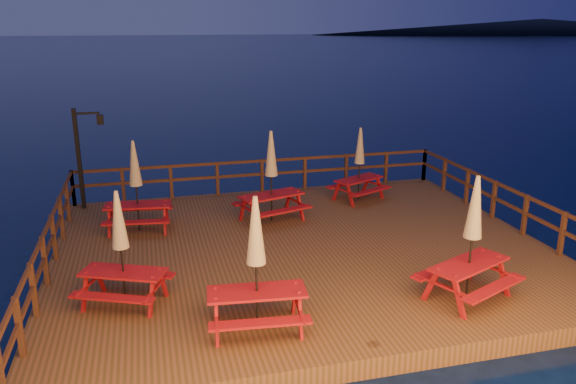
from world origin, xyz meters
The scene contains 12 objects.
ground centered at (0.00, 0.00, 0.00)m, with size 500.00×500.00×0.00m, color black.
deck centered at (0.00, 0.00, 0.20)m, with size 12.00×10.00×0.40m, color #493317.
deck_piles centered at (0.00, 0.00, -0.30)m, with size 11.44×9.44×1.40m.
railing centered at (0.00, 1.78, 1.16)m, with size 11.80×9.75×1.10m.
lamp_post centered at (-5.39, 4.55, 2.20)m, with size 0.85×0.18×3.00m.
headland_right centered at (185.00, 230.00, 3.50)m, with size 230.40×86.40×7.00m, color black.
picnic_table_0 centered at (2.77, 3.29, 1.59)m, with size 2.00×1.86×2.29m.
picnic_table_1 centered at (2.50, -3.46, 1.74)m, with size 2.24×2.07×2.57m.
picnic_table_2 centered at (-3.93, 2.18, 1.67)m, with size 1.88×1.61×2.45m.
picnic_table_3 centered at (-0.31, 2.06, 1.73)m, with size 2.14×1.93×2.56m.
picnic_table_4 centered at (-1.86, -3.58, 1.72)m, with size 1.91×1.63×2.54m.
picnic_table_5 centered at (-4.21, -1.99, 1.62)m, with size 2.04×1.90×2.35m.
Camera 1 is at (-3.58, -12.54, 5.79)m, focal length 35.00 mm.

